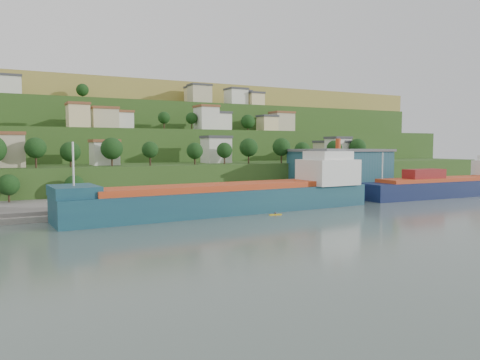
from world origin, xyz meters
TOP-DOWN VIEW (x-y plane):
  - ground at (0.00, 0.00)m, footprint 500.00×500.00m
  - quay at (20.00, 28.00)m, footprint 220.00×26.00m
  - hillside at (0.03, 168.71)m, footprint 360.00×210.39m
  - cargo_ship_near at (-1.42, 8.23)m, footprint 78.43×16.08m
  - cargo_ship_far at (76.43, 8.77)m, footprint 64.62×13.34m
  - warehouse at (48.81, 31.00)m, footprint 32.62×21.78m
  - dinghy at (-48.92, 18.41)m, footprint 3.89×2.13m
  - kayak_orange at (-23.35, 3.47)m, footprint 3.60×0.87m
  - kayak_yellow at (4.19, -0.56)m, footprint 3.05×1.08m

SIDE VIEW (x-z plane):
  - ground at x=0.00m, z-range 0.00..0.00m
  - quay at x=20.00m, z-range -2.00..2.00m
  - hillside at x=0.03m, z-range -47.93..48.07m
  - kayak_yellow at x=4.19m, z-range -0.15..0.60m
  - kayak_orange at x=-23.35m, z-range -0.18..0.71m
  - dinghy at x=-48.92m, z-range 1.20..1.94m
  - cargo_ship_far at x=76.43m, z-range -5.97..11.48m
  - cargo_ship_near at x=-1.42m, z-range -6.82..13.21m
  - warehouse at x=48.81m, z-range 2.03..14.83m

